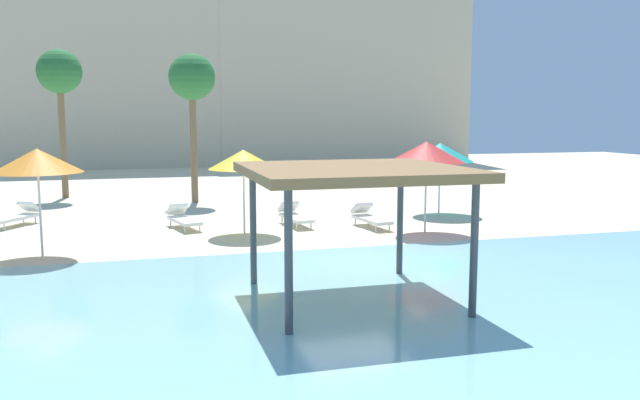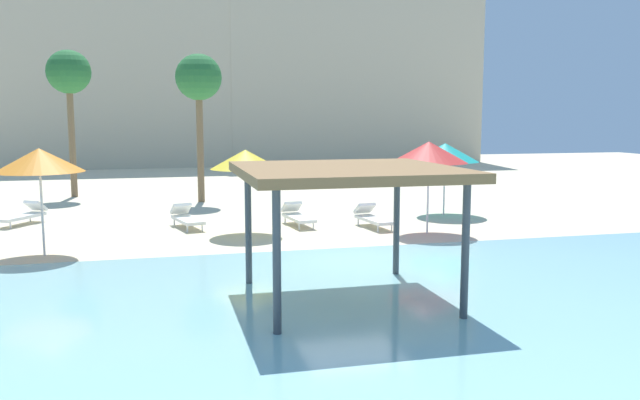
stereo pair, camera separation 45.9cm
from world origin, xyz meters
name	(u,v)px [view 1 (the left image)]	position (x,y,z in m)	size (l,w,h in m)	color
ground_plane	(355,261)	(0.00, 0.00, 0.00)	(80.00, 80.00, 0.00)	beige
lagoon_water	(454,327)	(0.00, -5.25, 0.02)	(44.00, 13.50, 0.04)	#8CC6CC
shade_pavilion	(354,176)	(-1.14, -3.22, 2.45)	(4.04, 4.04, 2.63)	#42474C
beach_umbrella_orange_0	(37,161)	(-7.55, 2.72, 2.46)	(2.22, 2.22, 2.77)	silver
beach_umbrella_red_2	(426,152)	(3.38, 3.23, 2.49)	(2.36, 2.36, 2.82)	silver
beach_umbrella_teal_3	(440,152)	(5.49, 6.57, 2.27)	(2.44, 2.44, 2.61)	silver
beach_umbrella_yellow_4	(243,159)	(-2.04, 4.55, 2.28)	(2.13, 2.13, 2.57)	silver
lounge_chair_1	(183,218)	(-3.78, 6.06, 0.33)	(1.05, 1.99, 0.74)	white
lounge_chair_2	(369,217)	(2.07, 4.63, 0.33)	(0.84, 1.96, 0.74)	white
lounge_chair_3	(294,215)	(-0.21, 5.60, 0.33)	(0.82, 1.95, 0.74)	white
lounge_chair_4	(17,216)	(-9.00, 8.04, 0.33)	(1.48, 1.94, 0.74)	white
palm_tree_0	(60,75)	(-8.26, 15.40, 5.33)	(1.90, 1.90, 6.44)	brown
palm_tree_3	(192,80)	(-2.88, 12.32, 5.03)	(1.90, 1.90, 6.12)	brown
hotel_block_0	(119,70)	(-6.27, 35.97, 7.00)	(20.16, 10.24, 14.01)	beige
hotel_block_1	(329,68)	(10.24, 36.76, 7.47)	(19.35, 11.89, 14.94)	beige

